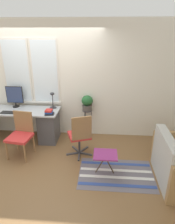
{
  "coord_description": "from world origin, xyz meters",
  "views": [
    {
      "loc": [
        1.25,
        -3.8,
        2.46
      ],
      "look_at": [
        0.94,
        0.16,
        0.82
      ],
      "focal_mm": 32.0,
      "sensor_mm": 36.0,
      "label": 1
    }
  ],
  "objects_px": {
    "folding_stool": "(105,156)",
    "desk_chair_wooden": "(21,134)",
    "desk_lamp": "(53,99)",
    "potted_plant": "(87,102)",
    "keyboard": "(8,112)",
    "mouse": "(19,113)",
    "office_chair_swivel": "(80,135)",
    "plant_stand": "(87,114)",
    "monitor": "(15,96)",
    "book_stack": "(49,112)"
  },
  "relations": [
    {
      "from": "mouse",
      "to": "plant_stand",
      "type": "bearing_deg",
      "value": 17.29
    },
    {
      "from": "monitor",
      "to": "desk_lamp",
      "type": "xyz_separation_m",
      "value": [
        0.9,
        -0.01,
        -0.04
      ]
    },
    {
      "from": "keyboard",
      "to": "desk_lamp",
      "type": "distance_m",
      "value": 1.02
    },
    {
      "from": "monitor",
      "to": "desk_lamp",
      "type": "relative_size",
      "value": 1.31
    },
    {
      "from": "desk_lamp",
      "to": "potted_plant",
      "type": "height_order",
      "value": "desk_lamp"
    },
    {
      "from": "keyboard",
      "to": "folding_stool",
      "type": "bearing_deg",
      "value": -23.43
    },
    {
      "from": "monitor",
      "to": "desk_lamp",
      "type": "bearing_deg",
      "value": -0.49
    },
    {
      "from": "monitor",
      "to": "potted_plant",
      "type": "xyz_separation_m",
      "value": [
        1.7,
        0.06,
        -0.14
      ]
    },
    {
      "from": "desk_chair_wooden",
      "to": "plant_stand",
      "type": "height_order",
      "value": "desk_chair_wooden"
    },
    {
      "from": "desk_lamp",
      "to": "book_stack",
      "type": "height_order",
      "value": "desk_lamp"
    },
    {
      "from": "desk_chair_wooden",
      "to": "folding_stool",
      "type": "xyz_separation_m",
      "value": [
        1.73,
        -0.49,
        -0.11
      ]
    },
    {
      "from": "mouse",
      "to": "desk_chair_wooden",
      "type": "relative_size",
      "value": 0.07
    },
    {
      "from": "keyboard",
      "to": "monitor",
      "type": "bearing_deg",
      "value": 86.98
    },
    {
      "from": "office_chair_swivel",
      "to": "folding_stool",
      "type": "bearing_deg",
      "value": 113.66
    },
    {
      "from": "desk_chair_wooden",
      "to": "plant_stand",
      "type": "xyz_separation_m",
      "value": [
        1.3,
        0.88,
        0.11
      ]
    },
    {
      "from": "keyboard",
      "to": "folding_stool",
      "type": "relative_size",
      "value": 0.77
    },
    {
      "from": "keyboard",
      "to": "desk_lamp",
      "type": "height_order",
      "value": "desk_lamp"
    },
    {
      "from": "book_stack",
      "to": "plant_stand",
      "type": "distance_m",
      "value": 0.94
    },
    {
      "from": "monitor",
      "to": "office_chair_swivel",
      "type": "relative_size",
      "value": 0.53
    },
    {
      "from": "mouse",
      "to": "potted_plant",
      "type": "relative_size",
      "value": 0.17
    },
    {
      "from": "monitor",
      "to": "book_stack",
      "type": "relative_size",
      "value": 2.25
    },
    {
      "from": "folding_stool",
      "to": "desk_chair_wooden",
      "type": "bearing_deg",
      "value": 164.21
    },
    {
      "from": "monitor",
      "to": "keyboard",
      "type": "bearing_deg",
      "value": -93.02
    },
    {
      "from": "book_stack",
      "to": "office_chair_swivel",
      "type": "height_order",
      "value": "office_chair_swivel"
    },
    {
      "from": "keyboard",
      "to": "desk_chair_wooden",
      "type": "height_order",
      "value": "desk_chair_wooden"
    },
    {
      "from": "keyboard",
      "to": "potted_plant",
      "type": "distance_m",
      "value": 1.78
    },
    {
      "from": "keyboard",
      "to": "desk_lamp",
      "type": "relative_size",
      "value": 0.85
    },
    {
      "from": "mouse",
      "to": "plant_stand",
      "type": "distance_m",
      "value": 1.55
    },
    {
      "from": "mouse",
      "to": "office_chair_swivel",
      "type": "distance_m",
      "value": 1.47
    },
    {
      "from": "potted_plant",
      "to": "office_chair_swivel",
      "type": "bearing_deg",
      "value": -95.21
    },
    {
      "from": "book_stack",
      "to": "potted_plant",
      "type": "distance_m",
      "value": 0.92
    },
    {
      "from": "book_stack",
      "to": "folding_stool",
      "type": "relative_size",
      "value": 0.53
    },
    {
      "from": "mouse",
      "to": "desk_chair_wooden",
      "type": "height_order",
      "value": "desk_chair_wooden"
    },
    {
      "from": "desk_chair_wooden",
      "to": "office_chair_swivel",
      "type": "height_order",
      "value": "office_chair_swivel"
    },
    {
      "from": "keyboard",
      "to": "book_stack",
      "type": "height_order",
      "value": "book_stack"
    },
    {
      "from": "mouse",
      "to": "plant_stand",
      "type": "relative_size",
      "value": 0.09
    },
    {
      "from": "desk_lamp",
      "to": "plant_stand",
      "type": "distance_m",
      "value": 0.89
    },
    {
      "from": "office_chair_swivel",
      "to": "plant_stand",
      "type": "bearing_deg",
      "value": -115.72
    },
    {
      "from": "keyboard",
      "to": "desk_chair_wooden",
      "type": "relative_size",
      "value": 0.36
    },
    {
      "from": "desk_lamp",
      "to": "book_stack",
      "type": "relative_size",
      "value": 1.71
    },
    {
      "from": "folding_stool",
      "to": "book_stack",
      "type": "bearing_deg",
      "value": 143.09
    },
    {
      "from": "desk_lamp",
      "to": "folding_stool",
      "type": "distance_m",
      "value": 1.9
    },
    {
      "from": "desk_lamp",
      "to": "potted_plant",
      "type": "relative_size",
      "value": 1.07
    },
    {
      "from": "desk_lamp",
      "to": "plant_stand",
      "type": "xyz_separation_m",
      "value": [
        0.8,
        0.07,
        -0.39
      ]
    },
    {
      "from": "plant_stand",
      "to": "office_chair_swivel",
      "type": "bearing_deg",
      "value": -95.21
    },
    {
      "from": "keyboard",
      "to": "potted_plant",
      "type": "xyz_separation_m",
      "value": [
        1.72,
        0.44,
        0.13
      ]
    },
    {
      "from": "book_stack",
      "to": "plant_stand",
      "type": "bearing_deg",
      "value": 29.13
    },
    {
      "from": "keyboard",
      "to": "plant_stand",
      "type": "bearing_deg",
      "value": 14.24
    },
    {
      "from": "mouse",
      "to": "desk_chair_wooden",
      "type": "xyz_separation_m",
      "value": [
        0.17,
        -0.43,
        -0.28
      ]
    },
    {
      "from": "monitor",
      "to": "folding_stool",
      "type": "relative_size",
      "value": 1.19
    }
  ]
}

